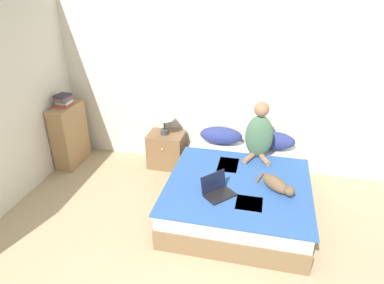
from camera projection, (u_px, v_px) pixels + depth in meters
The scene contains 11 objects.
wall_back at pixel (236, 84), 4.74m from camera, with size 6.12×0.05×2.55m.
bed at pixel (239, 191), 4.25m from camera, with size 1.66×1.95×0.45m.
pillow_near at pixel (221, 135), 4.88m from camera, with size 0.61×0.27×0.24m.
pillow_far at pixel (273, 140), 4.74m from camera, with size 0.61×0.27×0.24m.
person_sitting at pixel (259, 134), 4.43m from camera, with size 0.37×0.35×0.77m.
cat_tabby at pixel (277, 184), 3.84m from camera, with size 0.43×0.50×0.17m.
laptop_open at pixel (218, 190), 3.79m from camera, with size 0.41×0.42×0.22m.
nightstand at pixel (166, 150), 5.15m from camera, with size 0.52×0.41×0.53m.
table_lamp at pixel (164, 112), 4.87m from camera, with size 0.32×0.32×0.48m.
bookshelf at pixel (70, 135), 5.15m from camera, with size 0.26×0.62×0.94m.
book_stack_top at pixel (64, 100), 4.90m from camera, with size 0.21×0.26×0.17m.
Camera 1 is at (0.44, -1.16, 2.69)m, focal length 32.00 mm.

